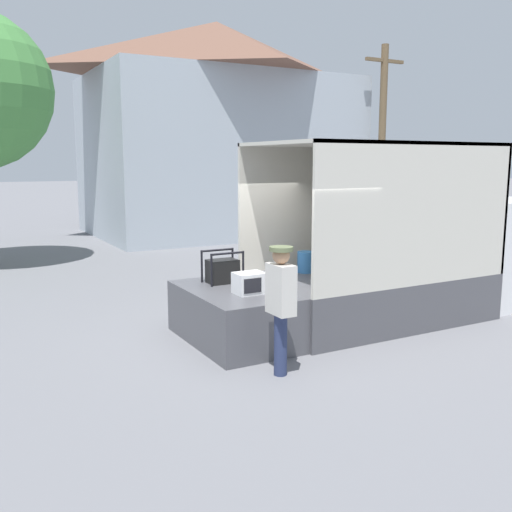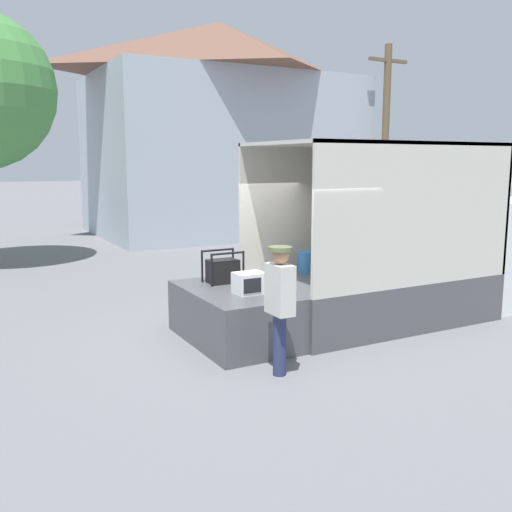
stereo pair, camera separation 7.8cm
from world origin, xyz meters
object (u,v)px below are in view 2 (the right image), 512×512
object	(u,v)px
box_truck	(431,263)
microwave	(249,283)
worker_person	(280,297)
utility_pole	(385,138)
portable_generator	(224,270)

from	to	relation	value
box_truck	microwave	xyz separation A→B (m)	(-4.23, -0.38, 0.10)
worker_person	microwave	bearing A→B (deg)	80.99
utility_pole	worker_person	bearing A→B (deg)	-135.56
microwave	utility_pole	size ratio (longest dim) A/B	0.06
portable_generator	worker_person	bearing A→B (deg)	-95.04
microwave	portable_generator	distance (m)	0.93
portable_generator	utility_pole	size ratio (longest dim) A/B	0.09
microwave	utility_pole	bearing A→B (deg)	41.49
box_truck	microwave	world-z (taller)	box_truck
box_truck	microwave	bearing A→B (deg)	-174.80
microwave	utility_pole	xyz separation A→B (m)	(11.13, 9.85, 2.77)
box_truck	utility_pole	size ratio (longest dim) A/B	0.86
microwave	worker_person	xyz separation A→B (m)	(-0.20, -1.27, 0.08)
box_truck	worker_person	bearing A→B (deg)	-159.54
worker_person	utility_pole	size ratio (longest dim) A/B	0.24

